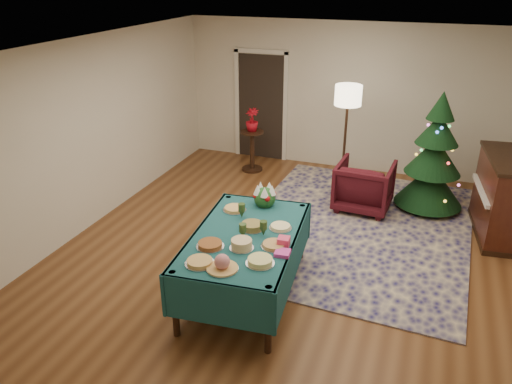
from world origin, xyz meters
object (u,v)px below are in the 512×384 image
(christmas_tree, at_px, (434,158))
(potted_plant, at_px, (252,125))
(side_table, at_px, (252,151))
(armchair, at_px, (364,184))
(floor_lamp, at_px, (348,102))
(buffet_table, at_px, (245,246))
(piano, at_px, (503,198))
(gift_box, at_px, (284,242))

(christmas_tree, bearing_deg, potted_plant, 169.81)
(potted_plant, bearing_deg, side_table, -90.00)
(side_table, bearing_deg, potted_plant, 90.00)
(potted_plant, bearing_deg, armchair, -22.98)
(side_table, xyz_separation_m, potted_plant, (0.00, 0.00, 0.52))
(floor_lamp, height_order, christmas_tree, christmas_tree)
(armchair, bearing_deg, potted_plant, -19.58)
(buffet_table, height_order, armchair, armchair)
(armchair, height_order, piano, piano)
(buffet_table, xyz_separation_m, gift_box, (0.48, -0.10, 0.21))
(gift_box, bearing_deg, floor_lamp, 90.27)
(gift_box, relative_size, piano, 0.09)
(gift_box, bearing_deg, piano, 47.78)
(armchair, xyz_separation_m, potted_plant, (-2.24, 0.95, 0.46))
(christmas_tree, distance_m, piano, 1.17)
(armchair, relative_size, christmas_tree, 0.46)
(potted_plant, bearing_deg, buffet_table, -70.65)
(armchair, relative_size, side_table, 1.12)
(armchair, xyz_separation_m, piano, (1.96, -0.19, 0.15))
(gift_box, height_order, christmas_tree, christmas_tree)
(gift_box, relative_size, armchair, 0.15)
(armchair, relative_size, potted_plant, 2.03)
(potted_plant, bearing_deg, gift_box, -64.86)
(gift_box, height_order, floor_lamp, floor_lamp)
(side_table, relative_size, christmas_tree, 0.41)
(buffet_table, height_order, christmas_tree, christmas_tree)
(potted_plant, distance_m, christmas_tree, 3.26)
(gift_box, xyz_separation_m, piano, (2.41, 2.66, -0.26))
(armchair, bearing_deg, floor_lamp, -52.12)
(floor_lamp, height_order, side_table, floor_lamp)
(gift_box, height_order, armchair, gift_box)
(armchair, bearing_deg, christmas_tree, -155.56)
(gift_box, relative_size, side_table, 0.16)
(gift_box, bearing_deg, christmas_tree, 66.13)
(floor_lamp, distance_m, christmas_tree, 1.63)
(gift_box, distance_m, floor_lamp, 3.61)
(armchair, relative_size, piano, 0.60)
(gift_box, distance_m, potted_plant, 4.20)
(armchair, height_order, potted_plant, potted_plant)
(buffet_table, relative_size, floor_lamp, 1.17)
(side_table, xyz_separation_m, piano, (4.20, -1.14, 0.20))
(buffet_table, bearing_deg, piano, 41.52)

